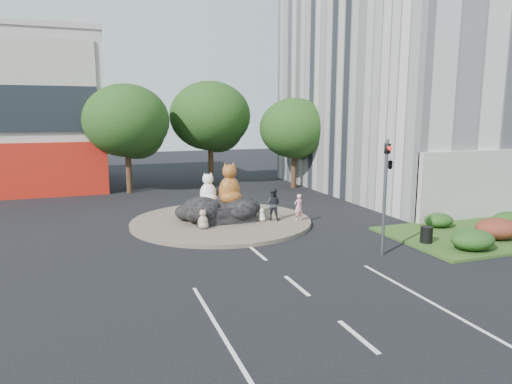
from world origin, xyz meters
TOP-DOWN VIEW (x-y plane):
  - ground at (0.00, 0.00)m, footprint 120.00×120.00m
  - roundabout_island at (0.00, 10.00)m, footprint 10.00×10.00m
  - rock_plinth at (0.00, 10.00)m, footprint 3.20×2.60m
  - grass_verge at (12.00, 3.00)m, footprint 10.00×6.00m
  - tree_left at (-3.93, 22.06)m, footprint 6.46×6.46m
  - tree_mid at (3.07, 24.06)m, footprint 6.84×6.84m
  - tree_right at (9.07, 20.06)m, footprint 5.70×5.70m
  - hedge_near_green at (9.00, 1.00)m, footprint 2.00×1.60m
  - hedge_red at (11.50, 2.00)m, footprint 2.20×1.76m
  - hedge_mid_green at (14.00, 3.50)m, footprint 1.80×1.44m
  - hedge_back_green at (10.50, 4.80)m, footprint 1.60×1.28m
  - traffic_light at (5.10, 2.00)m, footprint 0.44×1.24m
  - street_lamp at (12.82, 8.00)m, footprint 2.34×0.22m
  - cat_white at (-0.66, 10.26)m, footprint 1.13×1.01m
  - cat_tabby at (0.46, 9.84)m, footprint 1.43×1.25m
  - kitten_calico at (-1.41, 8.43)m, footprint 0.80×0.76m
  - kitten_white at (2.02, 8.95)m, footprint 0.57×0.56m
  - pedestrian_pink at (3.97, 8.35)m, footprint 0.61×0.46m
  - pedestrian_dark at (2.70, 8.98)m, footprint 1.10×1.04m
  - litter_bin at (7.84, 2.59)m, footprint 0.59×0.59m

SIDE VIEW (x-z plane):
  - ground at x=0.00m, z-range 0.00..0.00m
  - grass_verge at x=12.00m, z-range 0.00..0.12m
  - roundabout_island at x=0.00m, z-range 0.00..0.20m
  - hedge_back_green at x=10.50m, z-range 0.12..0.84m
  - litter_bin at x=7.84m, z-range 0.12..0.88m
  - hedge_mid_green at x=14.00m, z-range 0.12..0.93m
  - kitten_white at x=2.02m, z-range 0.20..0.93m
  - hedge_near_green at x=9.00m, z-range 0.12..1.02m
  - hedge_red at x=11.50m, z-range 0.12..1.11m
  - rock_plinth at x=0.00m, z-range 0.20..1.10m
  - kitten_calico at x=-1.41m, z-range 0.20..1.23m
  - pedestrian_pink at x=3.97m, z-range 0.20..1.69m
  - pedestrian_dark at x=2.70m, z-range 0.20..1.98m
  - cat_white at x=-0.66m, z-range 1.10..2.86m
  - cat_tabby at x=0.46m, z-range 1.10..3.42m
  - traffic_light at x=5.10m, z-range 1.12..6.12m
  - street_lamp at x=12.82m, z-range 0.52..8.58m
  - tree_right at x=9.07m, z-range 0.98..8.28m
  - tree_left at x=-3.93m, z-range 1.11..9.38m
  - tree_mid at x=3.07m, z-range 1.18..9.94m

